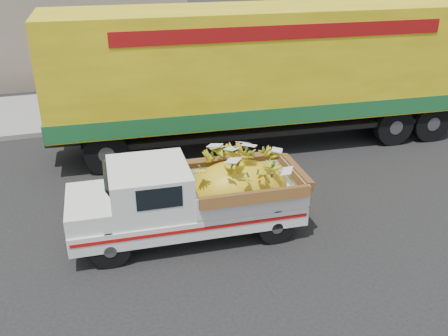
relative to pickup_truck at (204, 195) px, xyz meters
name	(u,v)px	position (x,y,z in m)	size (l,w,h in m)	color
ground	(273,222)	(1.48, -0.04, -0.85)	(100.00, 100.00, 0.00)	black
curb	(196,118)	(1.48, 6.61, -0.77)	(60.00, 0.25, 0.15)	gray
sidewalk	(181,100)	(1.48, 8.71, -0.78)	(60.00, 4.00, 0.14)	gray
pickup_truck	(204,195)	(0.00, 0.00, 0.00)	(4.58, 1.85, 1.58)	black
semi_trailer	(268,70)	(2.97, 4.16, 1.27)	(12.04, 3.20, 3.80)	black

